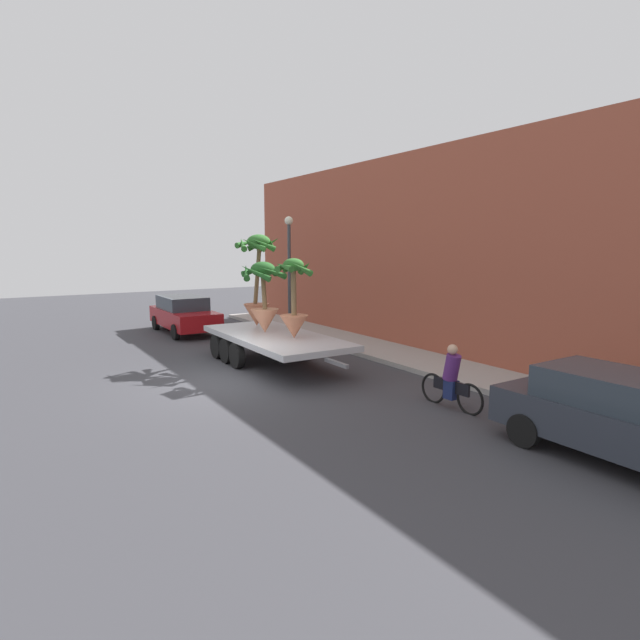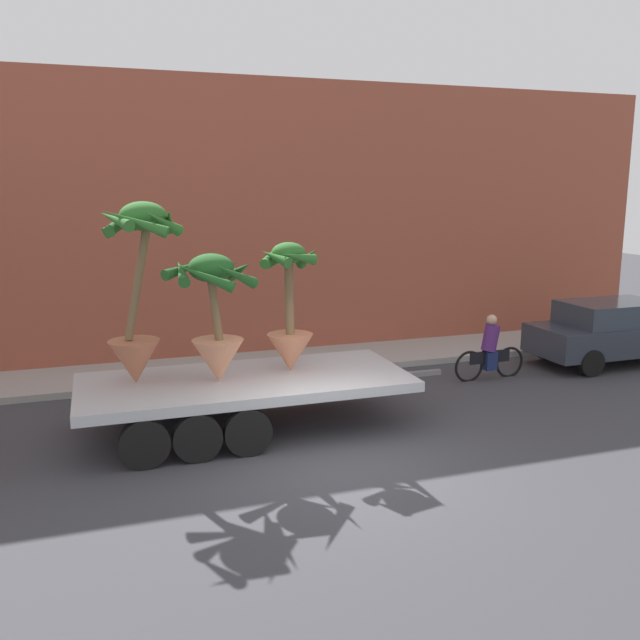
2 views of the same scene
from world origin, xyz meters
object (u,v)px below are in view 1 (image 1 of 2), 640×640
at_px(potted_palm_middle, 294,304).
at_px(parked_car, 626,418).
at_px(potted_palm_front, 257,280).
at_px(trailing_car, 184,314).
at_px(flatbed_trailer, 272,340).
at_px(cyclist, 451,380).
at_px(potted_palm_rear, 264,297).
at_px(street_lamp, 289,258).

height_order(potted_palm_middle, parked_car, potted_palm_middle).
relative_size(potted_palm_front, trailing_car, 0.69).
xyz_separation_m(flatbed_trailer, trailing_car, (-7.30, -0.52, 0.05)).
relative_size(parked_car, trailing_car, 0.97).
distance_m(potted_palm_front, cyclist, 8.15).
bearing_deg(parked_car, cyclist, -176.76).
distance_m(flatbed_trailer, parked_car, 10.19).
xyz_separation_m(potted_palm_rear, potted_palm_middle, (1.43, 0.29, -0.11)).
bearing_deg(potted_palm_middle, trailing_car, -175.25).
bearing_deg(potted_palm_rear, street_lamp, 142.12).
xyz_separation_m(potted_palm_rear, street_lamp, (-4.32, 3.36, 1.11)).
xyz_separation_m(cyclist, street_lamp, (-10.91, 1.82, 2.56)).
xyz_separation_m(flatbed_trailer, potted_palm_middle, (1.13, 0.18, 1.24)).
relative_size(flatbed_trailer, parked_car, 1.55).
distance_m(potted_palm_rear, trailing_car, 7.13).
xyz_separation_m(potted_palm_rear, parked_car, (10.35, 1.75, -1.29)).
height_order(potted_palm_front, cyclist, potted_palm_front).
bearing_deg(potted_palm_middle, potted_palm_front, 178.09).
distance_m(flatbed_trailer, street_lamp, 6.16).
relative_size(potted_palm_middle, parked_car, 0.54).
bearing_deg(potted_palm_front, parked_car, 6.73).
height_order(potted_palm_middle, potted_palm_front, potted_palm_front).
distance_m(potted_palm_rear, parked_car, 10.58).
bearing_deg(street_lamp, potted_palm_middle, -28.09).
distance_m(cyclist, trailing_car, 13.73).
xyz_separation_m(parked_car, street_lamp, (-14.67, 1.61, 2.40)).
distance_m(potted_palm_front, parked_car, 11.81).
bearing_deg(flatbed_trailer, street_lamp, 144.82).
height_order(potted_palm_rear, potted_palm_middle, potted_palm_middle).
xyz_separation_m(potted_palm_front, cyclist, (7.84, 1.16, -1.91)).
bearing_deg(flatbed_trailer, potted_palm_middle, 9.23).
height_order(cyclist, trailing_car, trailing_car).
xyz_separation_m(trailing_car, street_lamp, (2.69, 3.77, 2.40)).
relative_size(cyclist, street_lamp, 0.38).
bearing_deg(potted_palm_middle, street_lamp, 151.91).
bearing_deg(street_lamp, potted_palm_front, -44.15).
bearing_deg(cyclist, trailing_car, -171.85).
height_order(flatbed_trailer, street_lamp, street_lamp).
bearing_deg(potted_palm_front, potted_palm_rear, -16.90).
xyz_separation_m(flatbed_trailer, street_lamp, (-4.62, 3.25, 2.46)).
bearing_deg(potted_palm_rear, cyclist, 13.12).
relative_size(potted_palm_rear, street_lamp, 0.47).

